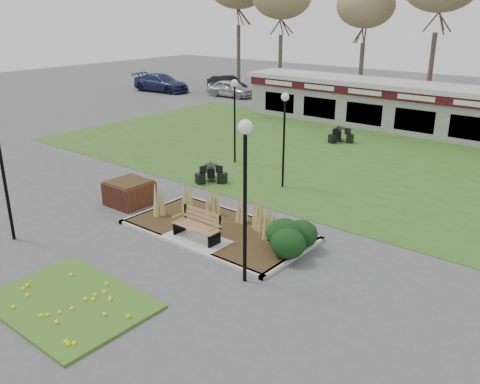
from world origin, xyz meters
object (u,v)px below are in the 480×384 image
Objects in this scene: lamp_post_far_left at (235,103)px; bistro_set_c at (340,137)px; park_bench at (198,225)px; lamp_post_near_right at (245,167)px; brick_planter at (129,192)px; car_blue at (161,83)px; food_pavilion at (424,109)px; lamp_post_mid_left at (284,120)px; car_silver at (230,88)px; bistro_set_a at (211,176)px; car_black at (227,85)px.

lamp_post_far_left is 7.70m from bistro_set_c.
lamp_post_near_right reaches higher than park_bench.
brick_planter is (-4.40, 0.75, -0.11)m from park_bench.
park_bench is 4.47m from brick_planter.
lamp_post_near_right is 0.84× the size of car_blue.
lamp_post_mid_left is at bearing -93.95° from food_pavilion.
food_pavilion is 5.36× the size of lamp_post_near_right.
park_bench is at bearing -81.37° from lamp_post_mid_left.
brick_planter reaches higher than bistro_set_c.
car_silver is (-13.23, 21.73, 0.24)m from brick_planter.
car_silver reaches higher than brick_planter.
lamp_post_far_left reaches higher than lamp_post_mid_left.
food_pavilion is at bearing 61.19° from bistro_set_c.
lamp_post_mid_left is 4.19m from lamp_post_far_left.
bistro_set_a is (-3.76, -14.96, -1.20)m from food_pavilion.
lamp_post_near_right reaches higher than lamp_post_mid_left.
bistro_set_c is 18.69m from car_black.
car_black is at bearing 168.12° from food_pavilion.
car_blue is at bearing 139.62° from park_bench.
bistro_set_a is at bearing -95.50° from bistro_set_c.
lamp_post_near_right is 31.26m from car_silver.
lamp_post_near_right reaches higher than lamp_post_far_left.
car_black is (-18.18, 17.56, -2.15)m from lamp_post_mid_left.
lamp_post_far_left reaches higher than car_black.
food_pavilion is at bearing 76.94° from brick_planter.
car_blue is at bearing 135.00° from brick_planter.
bistro_set_c is (-2.81, 14.61, -0.31)m from park_bench.
food_pavilion is 13.06m from lamp_post_far_left.
lamp_post_far_left reaches higher than car_blue.
lamp_post_mid_left is 0.86× the size of car_black.
lamp_post_mid_left is (3.46, 5.42, 2.44)m from brick_planter.
lamp_post_mid_left reaches higher than brick_planter.
lamp_post_near_right is 3.16× the size of bistro_set_c.
car_black is (-16.30, 9.12, 0.48)m from bistro_set_c.
brick_planter is at bearing -128.13° from car_black.
brick_planter is 4.06m from bistro_set_a.
car_silver is 1.93m from car_black.
lamp_post_far_left is at bearing 110.33° from bistro_set_a.
car_silver is 0.91× the size of car_black.
car_silver is (-17.63, 2.77, -0.76)m from food_pavilion.
car_silver is (-16.70, 16.31, -2.20)m from lamp_post_mid_left.
brick_planter is at bearing -141.78° from car_blue.
car_silver is (-13.88, 17.73, 0.44)m from bistro_set_a.
lamp_post_mid_left reaches higher than car_silver.
food_pavilion reaches higher than car_blue.
brick_planter is 0.36× the size of car_silver.
car_blue is at bearing 100.75° from car_silver.
car_black is at bearing 128.97° from bistro_set_a.
bistro_set_a is at bearing -121.78° from car_black.
park_bench is 0.07× the size of food_pavilion.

